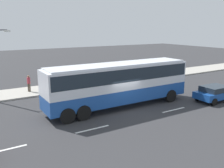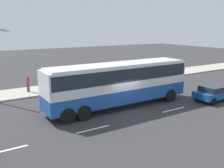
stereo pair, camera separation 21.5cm
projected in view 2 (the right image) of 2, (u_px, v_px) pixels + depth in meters
ground_plane at (124, 110)px, 19.59m from camera, size 120.00×120.00×0.00m
sidewalk_curb at (75, 86)px, 27.39m from camera, size 80.00×4.00×0.15m
lane_centreline at (192, 105)px, 20.84m from camera, size 41.27×0.16×0.01m
coach_bus at (119, 80)px, 19.96m from camera, size 12.45×2.73×3.62m
car_blue_saloon at (215, 92)px, 22.09m from camera, size 4.22×2.08×1.38m
pedestrian_near_curb at (107, 73)px, 29.61m from camera, size 0.32×0.32×1.54m
pedestrian_at_crossing at (28, 82)px, 24.40m from camera, size 0.32×0.32×1.66m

